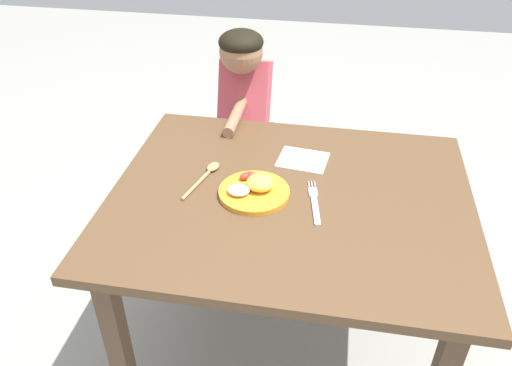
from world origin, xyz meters
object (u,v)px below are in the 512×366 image
(plate, at_px, (254,189))
(spoon, at_px, (207,173))
(fork, at_px, (315,203))
(person, at_px, (246,141))

(plate, xyz_separation_m, spoon, (-0.16, 0.07, -0.01))
(fork, bearing_deg, person, 17.32)
(plate, height_order, person, person)
(spoon, bearing_deg, person, 13.52)
(plate, relative_size, spoon, 1.00)
(spoon, height_order, person, person)
(fork, distance_m, spoon, 0.36)
(fork, bearing_deg, plate, 74.39)
(plate, bearing_deg, spoon, 156.07)
(fork, height_order, person, person)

